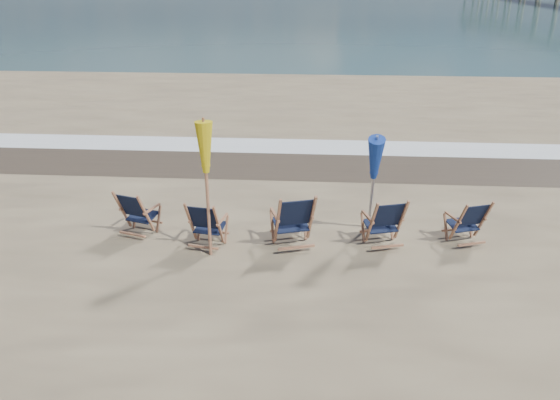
% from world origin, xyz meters
% --- Properties ---
extents(surf_foam, '(200.00, 1.40, 0.01)m').
position_xyz_m(surf_foam, '(0.00, 8.30, 0.00)').
color(surf_foam, silver).
rests_on(surf_foam, ground).
extents(wet_sand_strip, '(200.00, 2.60, 0.00)m').
position_xyz_m(wet_sand_strip, '(0.00, 6.80, 0.00)').
color(wet_sand_strip, '#42362A').
rests_on(wet_sand_strip, ground).
extents(beach_chair_0, '(0.78, 0.83, 0.94)m').
position_xyz_m(beach_chair_0, '(-2.46, 2.31, 0.47)').
color(beach_chair_0, black).
rests_on(beach_chair_0, ground).
extents(beach_chair_1, '(0.71, 0.77, 0.94)m').
position_xyz_m(beach_chair_1, '(-1.06, 1.94, 0.47)').
color(beach_chair_1, black).
rests_on(beach_chair_1, ground).
extents(beach_chair_2, '(0.90, 0.96, 1.10)m').
position_xyz_m(beach_chair_2, '(0.56, 2.17, 0.55)').
color(beach_chair_2, black).
rests_on(beach_chair_2, ground).
extents(beach_chair_3, '(0.81, 0.87, 0.99)m').
position_xyz_m(beach_chair_3, '(2.14, 2.31, 0.50)').
color(beach_chair_3, black).
rests_on(beach_chair_3, ground).
extents(beach_chair_4, '(0.77, 0.81, 0.91)m').
position_xyz_m(beach_chair_4, '(3.63, 2.53, 0.46)').
color(beach_chair_4, black).
rests_on(beach_chair_4, ground).
extents(umbrella_yellow, '(0.30, 0.30, 2.34)m').
position_xyz_m(umbrella_yellow, '(-1.20, 1.83, 1.81)').
color(umbrella_yellow, '#A06647').
rests_on(umbrella_yellow, ground).
extents(umbrella_blue, '(0.30, 0.30, 2.13)m').
position_xyz_m(umbrella_blue, '(1.64, 2.75, 1.60)').
color(umbrella_blue, '#A5A5AD').
rests_on(umbrella_blue, ground).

